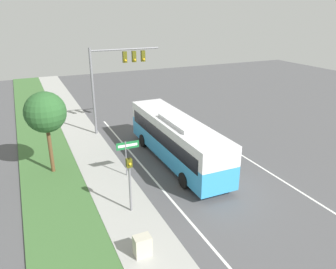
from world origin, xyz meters
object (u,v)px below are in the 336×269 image
bus (176,137)px  utility_cabinet (142,246)px  pedestrian_signal (130,177)px  street_sign (127,151)px  signal_gantry (115,71)px

bus → utility_cabinet: bus is taller
pedestrian_signal → street_sign: size_ratio=1.27×
street_sign → pedestrian_signal: bearing=-105.7°
signal_gantry → pedestrian_signal: 12.79m
pedestrian_signal → utility_cabinet: size_ratio=3.34×
signal_gantry → pedestrian_signal: signal_gantry is taller
street_sign → utility_cabinet: (-1.68, -7.16, -1.17)m
bus → signal_gantry: size_ratio=1.55×
signal_gantry → street_sign: (-1.79, -8.25, -3.47)m
signal_gantry → street_sign: bearing=-102.2°
signal_gantry → street_sign: size_ratio=2.96×
bus → signal_gantry: (-1.96, 7.50, 3.41)m
bus → pedestrian_signal: 6.65m
pedestrian_signal → utility_cabinet: bearing=-100.3°
pedestrian_signal → street_sign: bearing=74.3°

